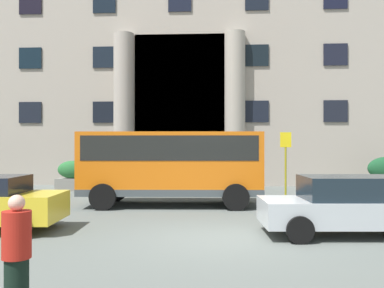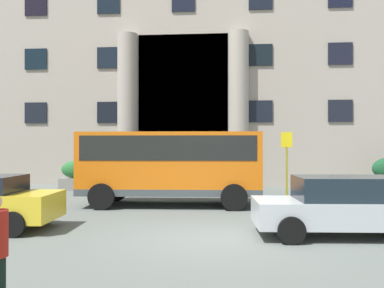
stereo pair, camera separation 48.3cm
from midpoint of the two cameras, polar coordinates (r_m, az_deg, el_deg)
The scene contains 8 objects.
ground_plane at distance 10.13m, azimuth 4.18°, elevation -13.01°, with size 80.00×64.00×0.12m, color #5A605B.
office_building_facade at distance 28.20m, azimuth 4.63°, elevation 13.95°, with size 36.16×9.79×18.16m.
orange_minibus at distance 15.50m, azimuth -1.98°, elevation -2.38°, with size 6.50×2.82×2.66m.
bus_stop_sign at distance 17.33m, azimuth 13.33°, elevation -1.88°, with size 0.44×0.08×2.71m.
hedge_planter_far_east at distance 20.43m, azimuth -5.00°, elevation -4.38°, with size 1.55×0.71×1.43m.
hedge_planter_far_west at distance 21.49m, azimuth -14.67°, elevation -4.15°, with size 1.51×0.71×1.44m.
parked_sedan_second at distance 11.05m, azimuth 21.20°, elevation -7.75°, with size 4.49×2.13×1.44m.
motorcycle_near_kerb at distance 13.75m, azimuth 22.13°, elevation -7.42°, with size 1.92×0.62×0.89m.
Camera 2 is at (0.37, -9.86, 2.19)m, focal length 39.82 mm.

